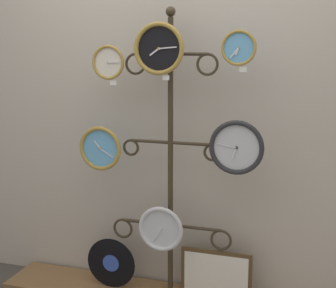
{
  "coord_description": "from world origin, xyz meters",
  "views": [
    {
      "loc": [
        0.82,
        -2.25,
        1.56
      ],
      "look_at": [
        0.0,
        0.36,
        1.04
      ],
      "focal_mm": 50.0,
      "sensor_mm": 36.0,
      "label": 1
    }
  ],
  "objects_px": {
    "display_stand": "(170,223)",
    "clock_top_left": "(109,62)",
    "clock_top_right": "(239,48)",
    "clock_bottom_center": "(161,229)",
    "vinyl_record": "(111,263)",
    "picture_frame": "(216,275)",
    "clock_top_center": "(159,49)",
    "clock_middle_left": "(101,148)",
    "clock_middle_right": "(236,148)"
  },
  "relations": [
    {
      "from": "clock_middle_right",
      "to": "clock_middle_left",
      "type": "bearing_deg",
      "value": -179.45
    },
    {
      "from": "clock_top_center",
      "to": "clock_middle_right",
      "type": "xyz_separation_m",
      "value": [
        0.45,
        0.03,
        -0.55
      ]
    },
    {
      "from": "clock_bottom_center",
      "to": "picture_frame",
      "type": "xyz_separation_m",
      "value": [
        0.32,
        0.11,
        -0.31
      ]
    },
    {
      "from": "display_stand",
      "to": "picture_frame",
      "type": "distance_m",
      "value": 0.43
    },
    {
      "from": "clock_top_right",
      "to": "clock_middle_right",
      "type": "distance_m",
      "value": 0.55
    },
    {
      "from": "display_stand",
      "to": "clock_middle_left",
      "type": "xyz_separation_m",
      "value": [
        -0.42,
        -0.1,
        0.47
      ]
    },
    {
      "from": "clock_top_left",
      "to": "vinyl_record",
      "type": "xyz_separation_m",
      "value": [
        -0.02,
        0.02,
        -1.29
      ]
    },
    {
      "from": "clock_top_left",
      "to": "picture_frame",
      "type": "distance_m",
      "value": 1.46
    },
    {
      "from": "display_stand",
      "to": "clock_middle_right",
      "type": "xyz_separation_m",
      "value": [
        0.42,
        -0.09,
        0.52
      ]
    },
    {
      "from": "clock_top_center",
      "to": "clock_bottom_center",
      "type": "distance_m",
      "value": 1.07
    },
    {
      "from": "clock_middle_right",
      "to": "clock_bottom_center",
      "type": "relative_size",
      "value": 1.11
    },
    {
      "from": "display_stand",
      "to": "clock_top_left",
      "type": "xyz_separation_m",
      "value": [
        -0.36,
        -0.07,
        0.99
      ]
    },
    {
      "from": "clock_top_center",
      "to": "clock_top_right",
      "type": "distance_m",
      "value": 0.45
    },
    {
      "from": "clock_top_left",
      "to": "clock_top_right",
      "type": "xyz_separation_m",
      "value": [
        0.78,
        -0.01,
        0.08
      ]
    },
    {
      "from": "clock_top_right",
      "to": "picture_frame",
      "type": "relative_size",
      "value": 0.44
    },
    {
      "from": "clock_top_left",
      "to": "picture_frame",
      "type": "xyz_separation_m",
      "value": [
        0.66,
        0.07,
        -1.3
      ]
    },
    {
      "from": "clock_top_center",
      "to": "clock_middle_left",
      "type": "relative_size",
      "value": 1.07
    },
    {
      "from": "clock_bottom_center",
      "to": "clock_middle_right",
      "type": "bearing_deg",
      "value": 3.95
    },
    {
      "from": "clock_top_left",
      "to": "display_stand",
      "type": "bearing_deg",
      "value": 11.5
    },
    {
      "from": "clock_bottom_center",
      "to": "vinyl_record",
      "type": "height_order",
      "value": "clock_bottom_center"
    },
    {
      "from": "clock_top_center",
      "to": "clock_middle_left",
      "type": "height_order",
      "value": "clock_top_center"
    },
    {
      "from": "clock_top_center",
      "to": "clock_top_right",
      "type": "relative_size",
      "value": 1.54
    },
    {
      "from": "display_stand",
      "to": "vinyl_record",
      "type": "distance_m",
      "value": 0.49
    },
    {
      "from": "display_stand",
      "to": "clock_bottom_center",
      "type": "height_order",
      "value": "display_stand"
    },
    {
      "from": "clock_middle_right",
      "to": "clock_bottom_center",
      "type": "bearing_deg",
      "value": -176.05
    },
    {
      "from": "clock_bottom_center",
      "to": "clock_top_center",
      "type": "bearing_deg",
      "value": -175.32
    },
    {
      "from": "clock_top_center",
      "to": "clock_middle_right",
      "type": "relative_size",
      "value": 0.95
    },
    {
      "from": "vinyl_record",
      "to": "picture_frame",
      "type": "xyz_separation_m",
      "value": [
        0.68,
        0.05,
        -0.01
      ]
    },
    {
      "from": "vinyl_record",
      "to": "picture_frame",
      "type": "distance_m",
      "value": 0.69
    },
    {
      "from": "clock_middle_right",
      "to": "clock_bottom_center",
      "type": "distance_m",
      "value": 0.68
    },
    {
      "from": "clock_bottom_center",
      "to": "clock_top_right",
      "type": "bearing_deg",
      "value": 3.88
    },
    {
      "from": "vinyl_record",
      "to": "clock_middle_left",
      "type": "bearing_deg",
      "value": -130.69
    },
    {
      "from": "clock_middle_right",
      "to": "vinyl_record",
      "type": "distance_m",
      "value": 1.15
    },
    {
      "from": "clock_bottom_center",
      "to": "picture_frame",
      "type": "bearing_deg",
      "value": 19.39
    },
    {
      "from": "clock_top_right",
      "to": "clock_bottom_center",
      "type": "relative_size",
      "value": 0.69
    },
    {
      "from": "clock_top_left",
      "to": "clock_top_center",
      "type": "xyz_separation_m",
      "value": [
        0.33,
        -0.04,
        0.08
      ]
    },
    {
      "from": "picture_frame",
      "to": "clock_top_right",
      "type": "bearing_deg",
      "value": -35.55
    },
    {
      "from": "clock_middle_left",
      "to": "clock_top_left",
      "type": "bearing_deg",
      "value": 20.09
    },
    {
      "from": "clock_top_center",
      "to": "clock_middle_right",
      "type": "bearing_deg",
      "value": 3.97
    },
    {
      "from": "clock_middle_left",
      "to": "clock_middle_right",
      "type": "xyz_separation_m",
      "value": [
        0.84,
        0.01,
        0.05
      ]
    },
    {
      "from": "clock_bottom_center",
      "to": "vinyl_record",
      "type": "relative_size",
      "value": 0.84
    },
    {
      "from": "display_stand",
      "to": "clock_top_left",
      "type": "distance_m",
      "value": 1.06
    },
    {
      "from": "clock_top_left",
      "to": "vinyl_record",
      "type": "relative_size",
      "value": 0.62
    },
    {
      "from": "clock_middle_left",
      "to": "picture_frame",
      "type": "bearing_deg",
      "value": 7.17
    },
    {
      "from": "vinyl_record",
      "to": "clock_top_right",
      "type": "bearing_deg",
      "value": -2.28
    },
    {
      "from": "clock_top_left",
      "to": "clock_top_right",
      "type": "bearing_deg",
      "value": -1.02
    },
    {
      "from": "clock_middle_left",
      "to": "clock_bottom_center",
      "type": "xyz_separation_m",
      "value": [
        0.4,
        -0.02,
        -0.47
      ]
    },
    {
      "from": "clock_top_right",
      "to": "clock_middle_left",
      "type": "distance_m",
      "value": 1.03
    },
    {
      "from": "clock_middle_left",
      "to": "clock_middle_right",
      "type": "distance_m",
      "value": 0.84
    },
    {
      "from": "clock_top_left",
      "to": "clock_top_right",
      "type": "relative_size",
      "value": 1.07
    }
  ]
}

